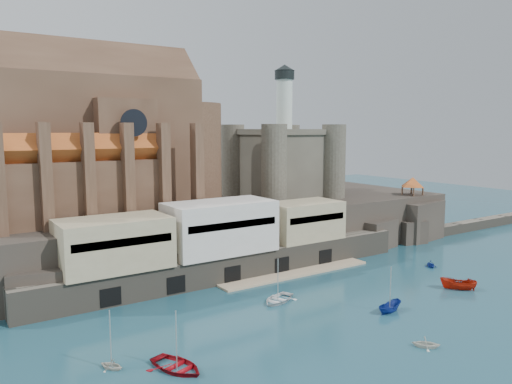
{
  "coord_description": "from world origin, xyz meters",
  "views": [
    {
      "loc": [
        -50.6,
        -47.97,
        25.02
      ],
      "look_at": [
        2.95,
        32.0,
        12.83
      ],
      "focal_mm": 35.0,
      "sensor_mm": 36.0,
      "label": 1
    }
  ],
  "objects": [
    {
      "name": "boat_6",
      "position": [
        -8.86,
        8.63,
        0.0
      ],
      "size": [
        2.99,
        4.59,
        6.24
      ],
      "primitive_type": "imported",
      "rotation": [
        0.0,
        0.0,
        5.13
      ],
      "color": "white",
      "rests_on": "ground"
    },
    {
      "name": "castle_keep",
      "position": [
        16.08,
        41.08,
        18.31
      ],
      "size": [
        21.2,
        21.2,
        29.3
      ],
      "color": "#464237",
      "rests_on": "promontory"
    },
    {
      "name": "pavilion",
      "position": [
        42.0,
        26.0,
        12.73
      ],
      "size": [
        6.4,
        6.4,
        5.4
      ],
      "color": "#493122",
      "rests_on": "rock_outcrop"
    },
    {
      "name": "ground",
      "position": [
        0.0,
        0.0,
        0.0
      ],
      "size": [
        300.0,
        300.0,
        0.0
      ],
      "primitive_type": "plane",
      "color": "#184252",
      "rests_on": "ground"
    },
    {
      "name": "promontory",
      "position": [
        -0.19,
        39.37,
        4.92
      ],
      "size": [
        100.0,
        36.0,
        10.0
      ],
      "color": "black",
      "rests_on": "ground"
    },
    {
      "name": "boat_0",
      "position": [
        -29.98,
        -2.26,
        0.0
      ],
      "size": [
        4.93,
        2.78,
        6.64
      ],
      "primitive_type": "imported",
      "rotation": [
        0.0,
        0.0,
        0.32
      ],
      "color": "maroon",
      "rests_on": "ground"
    },
    {
      "name": "boat_2",
      "position": [
        1.45,
        -3.35,
        0.0
      ],
      "size": [
        1.99,
        1.95,
        4.53
      ],
      "primitive_type": "imported",
      "rotation": [
        0.0,
        0.0,
        1.72
      ],
      "color": "navy",
      "rests_on": "ground"
    },
    {
      "name": "boat_1",
      "position": [
        -3.83,
        -13.39,
        0.0
      ],
      "size": [
        3.09,
        3.05,
        3.12
      ],
      "primitive_type": "imported",
      "rotation": [
        0.0,
        0.0,
        0.76
      ],
      "color": "silver",
      "rests_on": "ground"
    },
    {
      "name": "boat_7",
      "position": [
        25.25,
        7.89,
        0.0
      ],
      "size": [
        2.99,
        2.81,
        2.98
      ],
      "primitive_type": "imported",
      "rotation": [
        0.0,
        0.0,
        5.63
      ],
      "color": "navy",
      "rests_on": "ground"
    },
    {
      "name": "breakwater",
      "position": [
        66.0,
        24.0,
        0.0
      ],
      "size": [
        40.0,
        3.0,
        2.4
      ],
      "primitive_type": "cube",
      "color": "#60594D",
      "rests_on": "ground"
    },
    {
      "name": "boat_4",
      "position": [
        -35.62,
        1.7,
        0.0
      ],
      "size": [
        2.84,
        2.55,
        2.81
      ],
      "primitive_type": "imported",
      "rotation": [
        0.0,
        0.0,
        3.71
      ],
      "color": "beige",
      "rests_on": "ground"
    },
    {
      "name": "quay",
      "position": [
        -10.19,
        23.07,
        6.07
      ],
      "size": [
        70.0,
        12.0,
        13.05
      ],
      "color": "#60594D",
      "rests_on": "ground"
    },
    {
      "name": "boat_5",
      "position": [
        17.88,
        -2.76,
        0.0
      ],
      "size": [
        2.97,
        2.98,
        5.53
      ],
      "primitive_type": "imported",
      "rotation": [
        0.0,
        0.0,
        3.86
      ],
      "color": "#A91D09",
      "rests_on": "ground"
    },
    {
      "name": "rock_outcrop",
      "position": [
        42.0,
        25.84,
        4.02
      ],
      "size": [
        14.5,
        10.5,
        8.7
      ],
      "color": "black",
      "rests_on": "ground"
    },
    {
      "name": "church",
      "position": [
        -24.13,
        41.85,
        22.13
      ],
      "size": [
        47.0,
        25.93,
        30.51
      ],
      "color": "#493122",
      "rests_on": "promontory"
    }
  ]
}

